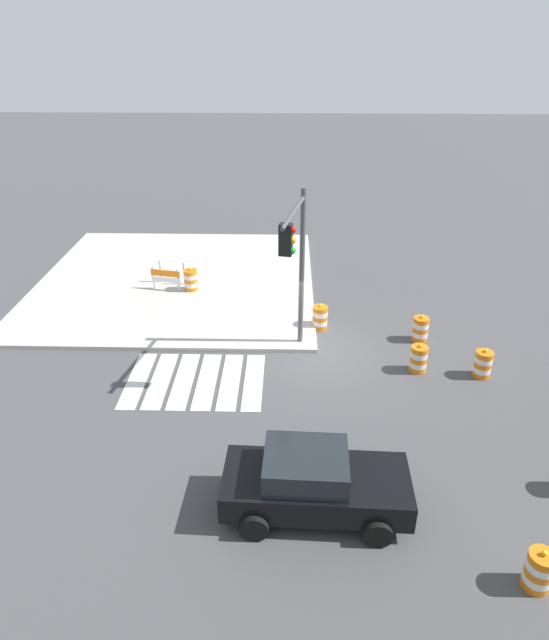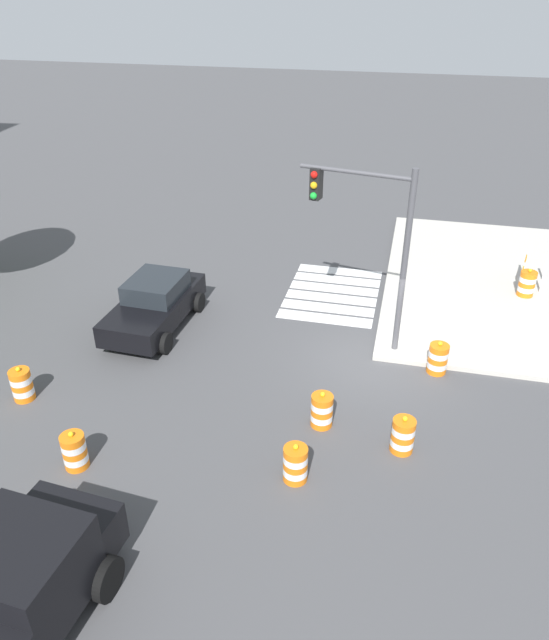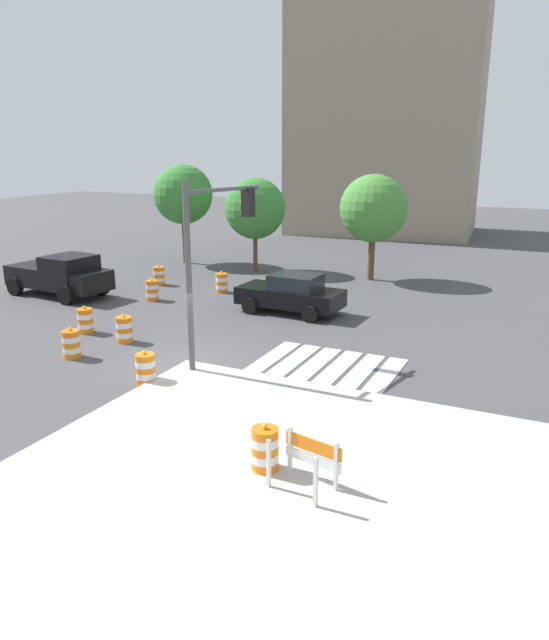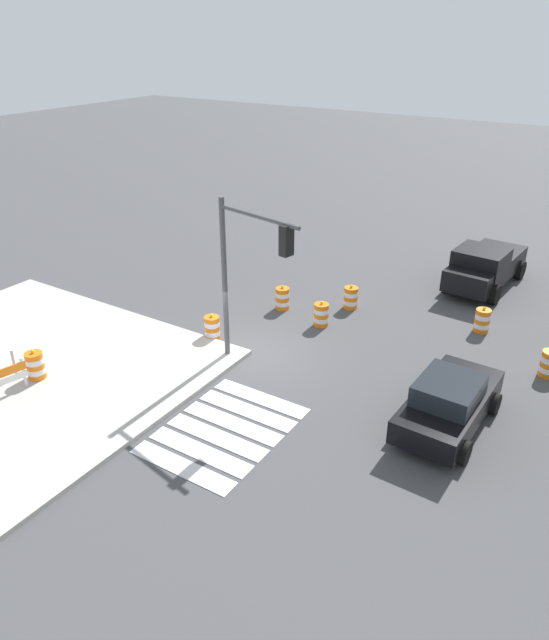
% 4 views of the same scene
% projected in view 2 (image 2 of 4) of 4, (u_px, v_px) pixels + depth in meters
% --- Properties ---
extents(ground_plane, '(120.00, 120.00, 0.00)m').
position_uv_depth(ground_plane, '(372.00, 360.00, 17.91)').
color(ground_plane, '#474749').
extents(crosswalk_stripes, '(4.35, 3.20, 0.02)m').
position_uv_depth(crosswalk_stripes, '(333.00, 293.00, 21.63)').
color(crosswalk_stripes, silver).
rests_on(crosswalk_stripes, ground).
extents(sports_car, '(4.37, 2.27, 1.63)m').
position_uv_depth(sports_car, '(155.00, 304.00, 19.26)').
color(sports_car, black).
rests_on(sports_car, ground).
extents(pickup_truck, '(5.30, 2.69, 1.92)m').
position_uv_depth(pickup_truck, '(2.00, 609.00, 9.87)').
color(pickup_truck, black).
rests_on(pickup_truck, ground).
extents(traffic_barrel_near_corner, '(0.56, 0.56, 1.02)m').
position_uv_depth(traffic_barrel_near_corner, '(322.00, 410.00, 15.14)').
color(traffic_barrel_near_corner, orange).
rests_on(traffic_barrel_near_corner, ground).
extents(traffic_barrel_crosswalk_end, '(0.56, 0.56, 1.02)m').
position_uv_depth(traffic_barrel_crosswalk_end, '(295.00, 464.00, 13.50)').
color(traffic_barrel_crosswalk_end, orange).
rests_on(traffic_barrel_crosswalk_end, ground).
extents(traffic_barrel_median_far, '(0.56, 0.56, 1.02)m').
position_uv_depth(traffic_barrel_median_far, '(403.00, 435.00, 14.33)').
color(traffic_barrel_median_far, orange).
rests_on(traffic_barrel_median_far, ground).
extents(traffic_barrel_far_curb, '(0.56, 0.56, 1.02)m').
position_uv_depth(traffic_barrel_far_curb, '(75.00, 451.00, 13.86)').
color(traffic_barrel_far_curb, orange).
rests_on(traffic_barrel_far_curb, ground).
extents(traffic_barrel_lane_center, '(0.56, 0.56, 1.02)m').
position_uv_depth(traffic_barrel_lane_center, '(438.00, 359.00, 17.18)').
color(traffic_barrel_lane_center, orange).
rests_on(traffic_barrel_lane_center, ground).
extents(traffic_barrel_opposite_curb, '(0.56, 0.56, 1.02)m').
position_uv_depth(traffic_barrel_opposite_curb, '(22.00, 385.00, 16.09)').
color(traffic_barrel_opposite_curb, orange).
rests_on(traffic_barrel_opposite_curb, ground).
extents(traffic_barrel_on_sidewalk, '(0.56, 0.56, 1.02)m').
position_uv_depth(traffic_barrel_on_sidewalk, '(527.00, 284.00, 20.98)').
color(traffic_barrel_on_sidewalk, orange).
rests_on(traffic_barrel_on_sidewalk, sidewalk_corner).
extents(construction_barricade, '(1.37, 1.02, 1.00)m').
position_uv_depth(construction_barricade, '(528.00, 269.00, 21.75)').
color(construction_barricade, silver).
rests_on(construction_barricade, sidewalk_corner).
extents(traffic_light_pole, '(0.83, 3.24, 5.50)m').
position_uv_depth(traffic_light_pole, '(368.00, 226.00, 16.73)').
color(traffic_light_pole, '#4C4C51').
rests_on(traffic_light_pole, sidewalk_corner).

